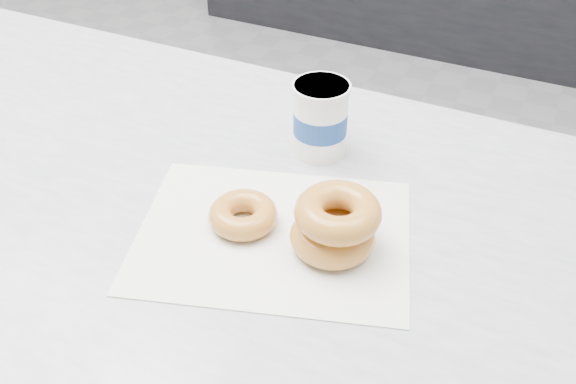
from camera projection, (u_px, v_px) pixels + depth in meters
name	position (u px, v px, depth m)	size (l,w,h in m)	color
ground	(253.00, 294.00, 1.94)	(5.00, 5.00, 0.00)	#949497
counter	(100.00, 343.00, 1.23)	(3.06, 0.76, 0.90)	#333335
wax_paper	(273.00, 235.00, 0.81)	(0.34, 0.26, 0.00)	silver
donut_single	(243.00, 215.00, 0.81)	(0.09, 0.09, 0.03)	orange
donut_stack	(335.00, 224.00, 0.77)	(0.15, 0.15, 0.07)	orange
coffee_cup	(320.00, 118.00, 0.92)	(0.10, 0.10, 0.11)	white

